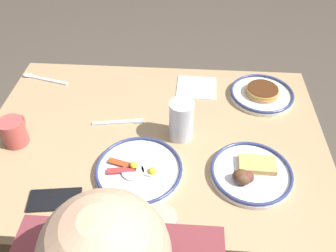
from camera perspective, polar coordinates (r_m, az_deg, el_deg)
name	(u,v)px	position (r m, az deg, el deg)	size (l,w,h in m)	color
ground_plane	(158,245)	(1.77, -1.63, -18.81)	(6.00, 6.00, 0.00)	#504439
dining_table	(155,157)	(1.25, -2.20, -5.02)	(1.13, 0.79, 0.74)	tan
plate_near_main	(262,93)	(1.36, 15.01, 5.13)	(0.24, 0.24, 0.04)	silver
plate_center_pancakes	(250,173)	(1.07, 13.26, -7.44)	(0.24, 0.24, 0.05)	white
plate_far_companion	(139,170)	(1.05, -4.74, -7.09)	(0.26, 0.26, 0.04)	white
coffee_mug	(14,131)	(1.22, -23.78, -0.77)	(0.08, 0.11, 0.09)	#BF4C47
drinking_glass	(181,121)	(1.13, 2.16, 0.80)	(0.08, 0.08, 0.14)	silver
cell_phone	(55,200)	(1.05, -17.95, -11.33)	(0.14, 0.07, 0.01)	black
paper_napkin	(196,88)	(1.37, 4.65, 6.26)	(0.15, 0.14, 0.00)	white
fork_near	(118,122)	(1.22, -8.06, 0.63)	(0.18, 0.04, 0.01)	silver
tea_spoon	(39,78)	(1.51, -20.30, 7.38)	(0.20, 0.06, 0.01)	silver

